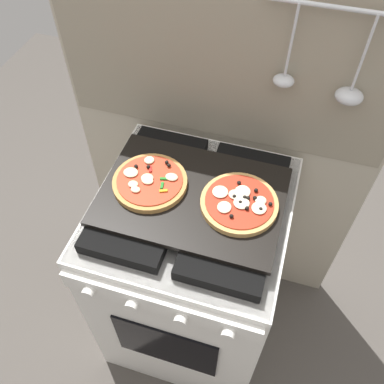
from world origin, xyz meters
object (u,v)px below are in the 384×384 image
at_px(stove, 192,271).
at_px(baking_tray, 192,196).
at_px(pizza_left, 150,181).
at_px(pizza_right, 240,201).

bearing_deg(stove, baking_tray, 90.00).
height_order(stove, pizza_left, pizza_left).
distance_m(pizza_left, pizza_right, 0.28).
xyz_separation_m(stove, baking_tray, (0.00, 0.00, 0.46)).
bearing_deg(baking_tray, stove, -90.00).
bearing_deg(stove, pizza_right, 2.54).
xyz_separation_m(stove, pizza_left, (-0.13, 0.00, 0.48)).
height_order(stove, baking_tray, baking_tray).
distance_m(stove, pizza_left, 0.50).
xyz_separation_m(baking_tray, pizza_left, (-0.13, 0.00, 0.02)).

